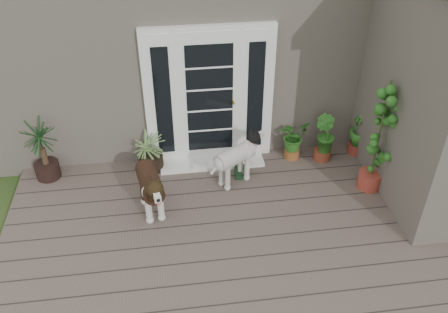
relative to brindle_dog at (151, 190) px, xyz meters
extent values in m
cube|color=#6B5B4C|center=(1.13, -1.01, -0.43)|extent=(6.20, 4.60, 0.12)
cube|color=#665E54|center=(1.13, 3.24, 1.06)|extent=(7.40, 4.00, 3.10)
cube|color=white|center=(0.93, 1.19, 0.70)|extent=(1.90, 0.14, 2.15)
cube|color=white|center=(0.93, 0.99, -0.35)|extent=(1.60, 0.40, 0.05)
imported|color=#29631C|center=(2.20, 0.99, -0.09)|extent=(0.62, 0.62, 0.57)
imported|color=#154C1A|center=(2.67, 0.89, -0.10)|extent=(0.49, 0.49, 0.54)
imported|color=#18551A|center=(3.28, 0.99, -0.07)|extent=(0.47, 0.47, 0.61)
camera|label=1|loc=(0.30, -5.02, 4.05)|focal=38.42mm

